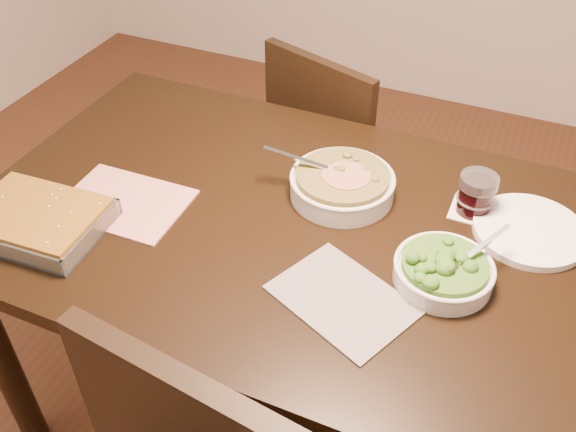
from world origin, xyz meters
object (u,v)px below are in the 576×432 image
object	(u,v)px
stew_bowl	(342,184)
table	(281,248)
wine_tumbler	(476,193)
baking_dish	(37,220)
chair_far	(336,153)
dinner_plate	(530,231)
broccoli_bowl	(444,270)

from	to	relation	value
stew_bowl	table	bearing A→B (deg)	-126.56
wine_tumbler	baking_dish	bearing A→B (deg)	-152.81
stew_bowl	chair_far	xyz separation A→B (m)	(-0.20, 0.53, -0.31)
dinner_plate	broccoli_bowl	bearing A→B (deg)	-123.36
baking_dish	wine_tumbler	size ratio (longest dim) A/B	3.20
broccoli_bowl	dinner_plate	world-z (taller)	broccoli_bowl
table	chair_far	bearing A→B (deg)	98.39
baking_dish	chair_far	distance (m)	1.03
baking_dish	dinner_plate	size ratio (longest dim) A/B	1.24
baking_dish	table	bearing A→B (deg)	24.85
wine_tumbler	dinner_plate	world-z (taller)	wine_tumbler
broccoli_bowl	dinner_plate	bearing A→B (deg)	56.64
baking_dish	wine_tumbler	bearing A→B (deg)	24.28
stew_bowl	baking_dish	xyz separation A→B (m)	(-0.57, -0.38, -0.01)
baking_dish	dinner_plate	bearing A→B (deg)	19.85
wine_tumbler	dinner_plate	size ratio (longest dim) A/B	0.39
chair_far	broccoli_bowl	bearing A→B (deg)	142.65
wine_tumbler	chair_far	world-z (taller)	chair_far
table	broccoli_bowl	distance (m)	0.40
table	baking_dish	size ratio (longest dim) A/B	4.60
broccoli_bowl	wine_tumbler	size ratio (longest dim) A/B	2.23
wine_tumbler	broccoli_bowl	bearing A→B (deg)	-93.15
chair_far	stew_bowl	bearing A→B (deg)	129.03
table	broccoli_bowl	world-z (taller)	broccoli_bowl
broccoli_bowl	chair_far	distance (m)	0.91
chair_far	table	bearing A→B (deg)	117.22
dinner_plate	wine_tumbler	bearing A→B (deg)	168.05
stew_bowl	baking_dish	bearing A→B (deg)	-146.31
broccoli_bowl	dinner_plate	distance (m)	0.26
table	wine_tumbler	xyz separation A→B (m)	(0.39, 0.20, 0.15)
stew_bowl	baking_dish	size ratio (longest dim) A/B	0.89
broccoli_bowl	wine_tumbler	world-z (taller)	wine_tumbler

